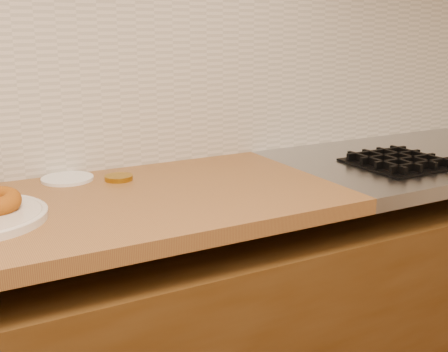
# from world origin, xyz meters

# --- Properties ---
(wall_back) EXTENTS (4.00, 0.02, 2.70)m
(wall_back) POSITION_xyz_m (0.00, 2.00, 1.35)
(wall_back) COLOR #BCAE91
(wall_back) RESTS_ON ground
(backsplash) EXTENTS (3.60, 0.02, 0.60)m
(backsplash) POSITION_xyz_m (0.00, 1.99, 1.20)
(backsplash) COLOR beige
(backsplash) RESTS_ON wall_back
(tub_lid) EXTENTS (0.17, 0.17, 0.01)m
(tub_lid) POSITION_xyz_m (-0.13, 1.91, 0.90)
(tub_lid) COLOR silver
(tub_lid) RESTS_ON butcher_block
(brass_jar_lid) EXTENTS (0.08, 0.08, 0.01)m
(brass_jar_lid) POSITION_xyz_m (-0.00, 1.85, 0.91)
(brass_jar_lid) COLOR #AA801A
(brass_jar_lid) RESTS_ON butcher_block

